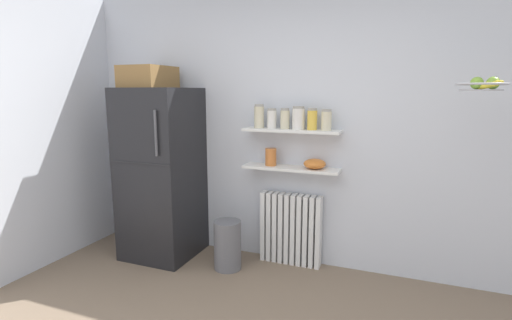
{
  "coord_description": "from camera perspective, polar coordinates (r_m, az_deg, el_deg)",
  "views": [
    {
      "loc": [
        0.9,
        -1.42,
        1.64
      ],
      "look_at": [
        -0.29,
        1.6,
        1.05
      ],
      "focal_mm": 26.73,
      "sensor_mm": 36.0,
      "label": 1
    }
  ],
  "objects": [
    {
      "name": "storage_jar_0",
      "position": [
        3.55,
        0.47,
        6.57
      ],
      "size": [
        0.09,
        0.09,
        0.22
      ],
      "color": "beige",
      "rests_on": "wall_shelf_upper"
    },
    {
      "name": "refrigerator",
      "position": [
        3.88,
        -14.05,
        -1.3
      ],
      "size": [
        0.67,
        0.7,
        1.87
      ],
      "color": "black",
      "rests_on": "ground_plane"
    },
    {
      "name": "storage_jar_2",
      "position": [
        3.47,
        4.36,
        6.18
      ],
      "size": [
        0.08,
        0.08,
        0.19
      ],
      "color": "beige",
      "rests_on": "wall_shelf_upper"
    },
    {
      "name": "back_wall",
      "position": [
        3.6,
        6.89,
        4.81
      ],
      "size": [
        7.04,
        0.1,
        2.6
      ],
      "primitive_type": "cube",
      "color": "silver",
      "rests_on": "ground_plane"
    },
    {
      "name": "shelf_bowl",
      "position": [
        3.45,
        8.78,
        -0.57
      ],
      "size": [
        0.2,
        0.2,
        0.09
      ],
      "primitive_type": "ellipsoid",
      "color": "orange",
      "rests_on": "wall_shelf_lower"
    },
    {
      "name": "hanging_fruit_basket",
      "position": [
        2.98,
        30.86,
        9.62
      ],
      "size": [
        0.32,
        0.32,
        0.09
      ],
      "color": "#B2B2B7"
    },
    {
      "name": "wall_shelf_lower",
      "position": [
        3.52,
        5.23,
        -1.24
      ],
      "size": [
        0.89,
        0.22,
        0.02
      ],
      "primitive_type": "cube",
      "color": "white"
    },
    {
      "name": "trash_bin",
      "position": [
        3.63,
        -4.29,
        -12.55
      ],
      "size": [
        0.25,
        0.25,
        0.46
      ],
      "primitive_type": "cylinder",
      "color": "slate",
      "rests_on": "ground_plane"
    },
    {
      "name": "storage_jar_4",
      "position": [
        3.41,
        8.41,
        6.06
      ],
      "size": [
        0.09,
        0.09,
        0.19
      ],
      "color": "yellow",
      "rests_on": "wall_shelf_upper"
    },
    {
      "name": "vase",
      "position": [
        3.56,
        2.23,
        0.47
      ],
      "size": [
        0.1,
        0.1,
        0.16
      ],
      "primitive_type": "cylinder",
      "color": "#CC7033",
      "rests_on": "wall_shelf_lower"
    },
    {
      "name": "radiator",
      "position": [
        3.71,
        5.21,
        -10.23
      ],
      "size": [
        0.58,
        0.12,
        0.68
      ],
      "color": "white",
      "rests_on": "ground_plane"
    },
    {
      "name": "storage_jar_5",
      "position": [
        3.38,
        10.49,
        5.91
      ],
      "size": [
        0.09,
        0.09,
        0.18
      ],
      "color": "beige",
      "rests_on": "wall_shelf_upper"
    },
    {
      "name": "wall_shelf_upper",
      "position": [
        3.46,
        5.33,
        4.43
      ],
      "size": [
        0.89,
        0.22,
        0.02
      ],
      "primitive_type": "cube",
      "color": "white"
    },
    {
      "name": "storage_jar_1",
      "position": [
        3.51,
        2.39,
        6.22
      ],
      "size": [
        0.09,
        0.09,
        0.18
      ],
      "color": "silver",
      "rests_on": "wall_shelf_upper"
    },
    {
      "name": "storage_jar_3",
      "position": [
        3.44,
        6.37,
        6.27
      ],
      "size": [
        0.11,
        0.11,
        0.21
      ],
      "color": "silver",
      "rests_on": "wall_shelf_upper"
    }
  ]
}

